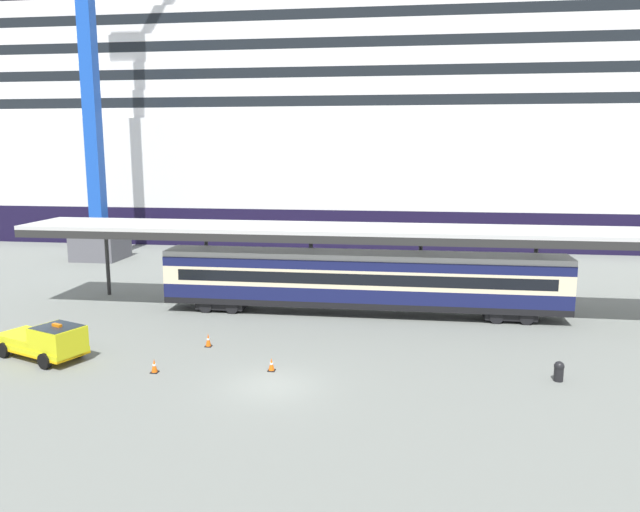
# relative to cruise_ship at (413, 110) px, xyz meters

# --- Properties ---
(ground_plane) EXTENTS (400.00, 400.00, 0.00)m
(ground_plane) POSITION_rel_cruise_ship_xyz_m (-6.58, -53.41, -15.40)
(ground_plane) COLOR slate
(cruise_ship) EXTENTS (148.84, 29.56, 43.65)m
(cruise_ship) POSITION_rel_cruise_ship_xyz_m (0.00, 0.00, 0.00)
(cruise_ship) COLOR black
(cruise_ship) RESTS_ON ground
(platform_canopy) EXTENTS (45.58, 5.38, 5.70)m
(platform_canopy) POSITION_rel_cruise_ship_xyz_m (-3.40, -40.10, -9.96)
(platform_canopy) COLOR silver
(platform_canopy) RESTS_ON ground
(train_carriage) EXTENTS (25.99, 2.81, 4.11)m
(train_carriage) POSITION_rel_cruise_ship_xyz_m (-3.40, -40.52, -13.09)
(train_carriage) COLOR black
(train_carriage) RESTS_ON ground
(service_truck) EXTENTS (5.58, 3.82, 2.02)m
(service_truck) POSITION_rel_cruise_ship_xyz_m (-18.89, -51.46, -14.41)
(service_truck) COLOR yellow
(service_truck) RESTS_ON ground
(traffic_cone_near) EXTENTS (0.36, 0.36, 0.69)m
(traffic_cone_near) POSITION_rel_cruise_ship_xyz_m (-12.63, -52.55, -15.06)
(traffic_cone_near) COLOR black
(traffic_cone_near) RESTS_ON ground
(traffic_cone_mid) EXTENTS (0.36, 0.36, 0.75)m
(traffic_cone_mid) POSITION_rel_cruise_ship_xyz_m (-11.28, -48.37, -15.03)
(traffic_cone_mid) COLOR black
(traffic_cone_mid) RESTS_ON ground
(traffic_cone_far) EXTENTS (0.36, 0.36, 0.65)m
(traffic_cone_far) POSITION_rel_cruise_ship_xyz_m (-7.04, -51.53, -15.08)
(traffic_cone_far) COLOR black
(traffic_cone_far) RESTS_ON ground
(dockside_crane) EXTENTS (14.59, 4.40, 58.63)m
(dockside_crane) POSITION_rel_cruise_ship_xyz_m (-29.66, -23.95, 3.91)
(dockside_crane) COLOR #595960
(dockside_crane) RESTS_ON ground
(quay_bollard) EXTENTS (0.48, 0.48, 0.96)m
(quay_bollard) POSITION_rel_cruise_ship_xyz_m (6.58, -50.97, -14.89)
(quay_bollard) COLOR black
(quay_bollard) RESTS_ON ground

